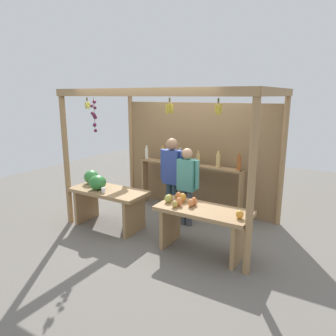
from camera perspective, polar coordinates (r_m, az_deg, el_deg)
The scene contains 7 objects.
ground_plane at distance 5.97m, azimuth 0.97°, elevation -10.03°, with size 12.00×12.00×0.00m, color slate.
market_stall at distance 5.97m, azimuth 3.26°, elevation 4.15°, with size 3.52×2.04×2.46m.
fruit_counter_left at distance 5.79m, azimuth -11.62°, elevation -4.54°, with size 1.45×0.65×0.97m.
fruit_counter_right at distance 4.78m, azimuth 6.07°, elevation -9.15°, with size 1.43×0.64×0.85m.
bottle_shelf_unit at distance 6.33m, azimuth 3.92°, elevation -0.96°, with size 2.26×0.22×1.33m.
vendor_man at distance 5.77m, azimuth 0.70°, elevation -0.83°, with size 0.48×0.22×1.60m.
vendor_woman at distance 5.61m, azimuth 3.46°, elevation -2.33°, with size 0.48×0.20×1.45m.
Camera 1 is at (2.74, -4.75, 2.36)m, focal length 33.21 mm.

